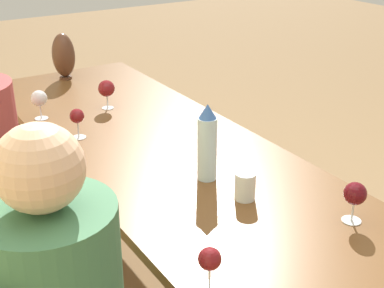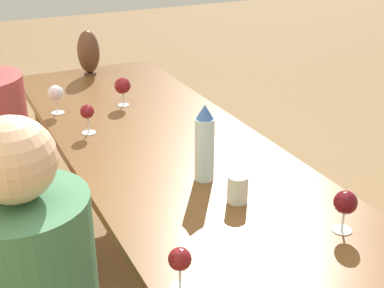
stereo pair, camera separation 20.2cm
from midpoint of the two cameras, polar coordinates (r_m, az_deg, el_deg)
name	(u,v)px [view 2 (the right image)]	position (r m, az deg, el deg)	size (l,w,h in m)	color
dining_table	(192,182)	(2.09, 2.75, -4.13)	(3.02, 0.83, 0.73)	brown
water_bottle	(205,144)	(1.92, 4.45, -0.04)	(0.07, 0.07, 0.29)	silver
water_tumbler	(238,189)	(1.83, 8.06, -4.83)	(0.07, 0.07, 0.10)	silver
vase	(88,52)	(3.19, -9.20, 9.61)	(0.13, 0.13, 0.27)	#4C2D1E
wine_glass_0	(180,260)	(1.41, 2.88, -12.43)	(0.06, 0.06, 0.12)	silver
wine_glass_1	(345,203)	(1.73, 19.31, -6.08)	(0.07, 0.07, 0.14)	silver
wine_glass_2	(123,86)	(2.68, -5.27, 6.12)	(0.08, 0.08, 0.14)	silver
wine_glass_3	(56,94)	(2.62, -12.21, 5.22)	(0.08, 0.08, 0.14)	silver
wine_glass_4	(87,113)	(2.36, -8.73, 3.27)	(0.06, 0.06, 0.13)	silver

